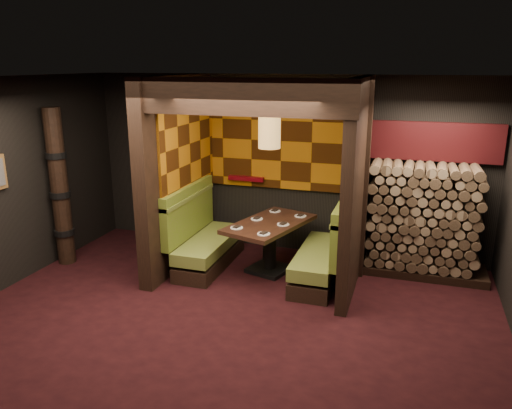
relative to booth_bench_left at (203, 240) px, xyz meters
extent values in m
cube|color=black|center=(0.96, -1.65, -0.41)|extent=(6.50, 5.50, 0.02)
cube|color=black|center=(0.96, -1.65, 2.46)|extent=(6.50, 5.50, 0.02)
cube|color=black|center=(0.96, 1.11, 1.02)|extent=(6.50, 0.02, 2.85)
cube|color=black|center=(0.96, -4.41, 1.02)|extent=(6.50, 0.02, 2.85)
cube|color=black|center=(-0.39, 0.00, 1.02)|extent=(0.20, 2.20, 2.85)
cube|color=black|center=(2.26, 0.05, 1.02)|extent=(0.15, 2.10, 2.85)
cube|color=black|center=(0.94, -0.95, 2.23)|extent=(2.85, 0.18, 0.44)
cube|color=#A8600B|center=(0.94, 1.06, 1.42)|extent=(2.40, 0.06, 1.55)
cube|color=#A8600B|center=(-0.27, 0.17, 1.45)|extent=(0.04, 1.85, 1.45)
cube|color=#5E040E|center=(0.36, 1.00, 0.78)|extent=(0.60, 0.12, 0.07)
cube|color=black|center=(0.11, 0.00, -0.29)|extent=(0.55, 1.60, 0.22)
cube|color=olive|center=(0.11, 0.00, -0.04)|extent=(0.55, 1.60, 0.18)
cube|color=olive|center=(-0.23, 0.00, 0.35)|extent=(0.12, 1.60, 0.78)
cube|color=olive|center=(-0.23, 0.00, 0.70)|extent=(0.15, 1.60, 0.06)
cube|color=black|center=(1.79, 0.00, -0.29)|extent=(0.55, 1.60, 0.22)
cube|color=olive|center=(1.79, 0.00, -0.04)|extent=(0.55, 1.60, 0.18)
cube|color=olive|center=(2.12, 0.00, 0.35)|extent=(0.12, 1.60, 0.78)
cube|color=olive|center=(2.12, 0.00, 0.70)|extent=(0.15, 1.60, 0.06)
cube|color=black|center=(1.03, 0.08, -0.37)|extent=(0.69, 0.69, 0.06)
cylinder|color=black|center=(1.03, 0.08, -0.04)|extent=(0.20, 0.20, 0.71)
cube|color=#392015|center=(1.03, 0.08, 0.34)|extent=(1.18, 1.63, 0.06)
cylinder|color=white|center=(0.67, -0.33, 0.38)|extent=(0.18, 0.18, 0.01)
cube|color=black|center=(0.67, -0.33, 0.39)|extent=(0.10, 0.13, 0.02)
cylinder|color=white|center=(1.11, -0.46, 0.38)|extent=(0.18, 0.18, 0.01)
cube|color=black|center=(1.11, -0.46, 0.39)|extent=(0.10, 0.13, 0.02)
cylinder|color=white|center=(0.81, 0.15, 0.38)|extent=(0.18, 0.18, 0.01)
cube|color=black|center=(0.81, 0.15, 0.39)|extent=(0.10, 0.13, 0.02)
cylinder|color=white|center=(1.25, 0.02, 0.38)|extent=(0.18, 0.18, 0.01)
cube|color=black|center=(1.25, 0.02, 0.39)|extent=(0.10, 0.13, 0.02)
cylinder|color=white|center=(0.96, 0.63, 0.38)|extent=(0.18, 0.18, 0.01)
cube|color=black|center=(0.96, 0.63, 0.39)|extent=(0.10, 0.13, 0.02)
cylinder|color=white|center=(1.40, 0.49, 0.38)|extent=(0.18, 0.18, 0.01)
cube|color=black|center=(1.40, 0.49, 0.39)|extent=(0.10, 0.13, 0.02)
cylinder|color=#B0803F|center=(1.03, 0.03, 1.69)|extent=(0.31, 0.31, 0.45)
sphere|color=#FFC672|center=(1.03, 0.03, 1.69)|extent=(0.18, 0.18, 0.18)
cylinder|color=black|center=(1.03, 0.03, 2.18)|extent=(0.02, 0.02, 0.53)
cylinder|color=black|center=(-2.09, -0.55, 0.80)|extent=(0.26, 0.26, 2.40)
cylinder|color=black|center=(-2.09, -0.55, 0.10)|extent=(0.31, 0.31, 0.09)
cylinder|color=black|center=(-2.09, -0.55, 0.70)|extent=(0.31, 0.31, 0.09)
cylinder|color=black|center=(-2.09, -0.55, 1.30)|extent=(0.31, 0.31, 0.09)
cube|color=black|center=(3.25, 0.70, -0.34)|extent=(1.73, 0.70, 0.12)
cube|color=brown|center=(3.25, 0.70, 0.48)|extent=(1.73, 0.70, 1.52)
cube|color=maroon|center=(3.25, 1.03, 1.52)|extent=(1.83, 0.10, 0.56)
cube|color=black|center=(2.35, 0.31, 1.02)|extent=(0.08, 0.08, 2.85)
camera|label=1|loc=(2.96, -6.59, 2.62)|focal=35.00mm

